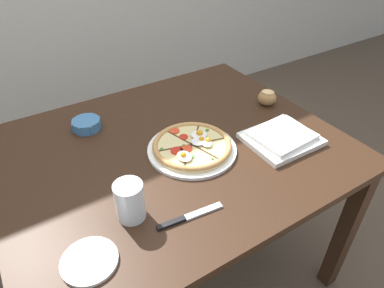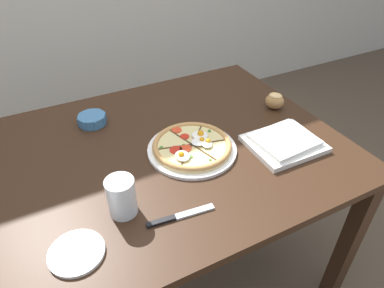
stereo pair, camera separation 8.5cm
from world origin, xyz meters
name	(u,v)px [view 1 (the left image)]	position (x,y,z in m)	size (l,w,h in m)	color
ground_plane	(177,264)	(0.00, 0.00, 0.00)	(12.00, 12.00, 0.00)	brown
dining_table	(172,166)	(0.00, 0.00, 0.63)	(1.21, 0.99, 0.73)	#331E11
pizza	(192,147)	(0.05, -0.06, 0.74)	(0.32, 0.32, 0.05)	white
ramekin_bowl	(86,124)	(-0.22, 0.28, 0.75)	(0.12, 0.12, 0.04)	teal
napkin_folded	(281,138)	(0.36, -0.19, 0.74)	(0.26, 0.22, 0.04)	silver
bread_piece_near	(267,97)	(0.50, 0.04, 0.76)	(0.10, 0.10, 0.07)	#B27F47
knife_main	(189,216)	(-0.12, -0.32, 0.73)	(0.20, 0.04, 0.01)	silver
water_glass	(130,203)	(-0.26, -0.23, 0.78)	(0.08, 0.08, 0.12)	white
side_saucer	(90,261)	(-0.41, -0.31, 0.73)	(0.14, 0.14, 0.01)	white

